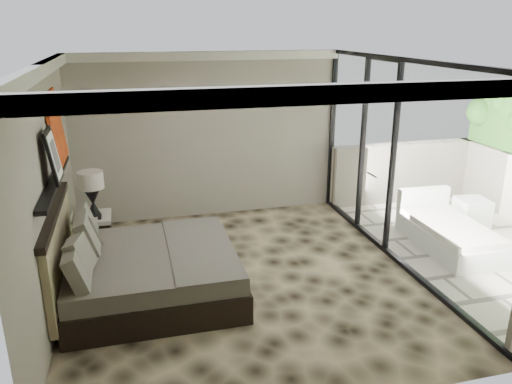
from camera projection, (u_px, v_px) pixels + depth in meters
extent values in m
plane|color=black|center=(242.00, 278.00, 6.62)|extent=(5.00, 5.00, 0.00)
cube|color=silver|center=(240.00, 62.00, 5.74)|extent=(4.50, 5.00, 0.02)
cube|color=gray|center=(209.00, 137.00, 8.46)|extent=(4.50, 0.02, 2.80)
cube|color=gray|center=(49.00, 192.00, 5.64)|extent=(0.02, 5.00, 2.80)
cube|color=white|center=(404.00, 166.00, 6.71)|extent=(0.08, 5.00, 2.80)
cube|color=beige|center=(484.00, 252.00, 7.54)|extent=(3.00, 5.00, 0.12)
cube|color=black|center=(54.00, 181.00, 5.72)|extent=(0.12, 2.20, 0.05)
cube|color=black|center=(154.00, 281.00, 6.19)|extent=(2.05, 1.95, 0.35)
cube|color=#514C43|center=(153.00, 261.00, 6.10)|extent=(1.99, 1.89, 0.21)
cube|color=#4A4640|center=(200.00, 247.00, 6.21)|extent=(0.78, 1.93, 0.03)
cube|color=#847754|center=(59.00, 253.00, 5.78)|extent=(0.08, 2.05, 0.97)
cube|color=black|center=(92.00, 230.00, 7.44)|extent=(0.74, 0.74, 0.58)
cone|color=black|center=(94.00, 209.00, 7.37)|extent=(0.21, 0.21, 0.19)
cone|color=black|center=(92.00, 197.00, 7.31)|extent=(0.21, 0.21, 0.19)
cylinder|color=beige|center=(91.00, 180.00, 7.23)|extent=(0.37, 0.37, 0.25)
cube|color=#AF180F|center=(56.00, 127.00, 6.29)|extent=(0.13, 0.90, 0.90)
cube|color=black|center=(53.00, 156.00, 5.51)|extent=(0.11, 0.50, 0.60)
cube|color=silver|center=(472.00, 213.00, 8.29)|extent=(0.52, 0.52, 0.47)
cube|color=silver|center=(449.00, 238.00, 7.51)|extent=(0.94, 1.78, 0.31)
cube|color=beige|center=(451.00, 226.00, 7.45)|extent=(0.89, 1.67, 0.09)
cube|color=silver|center=(423.00, 199.00, 8.16)|extent=(0.88, 0.17, 0.38)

